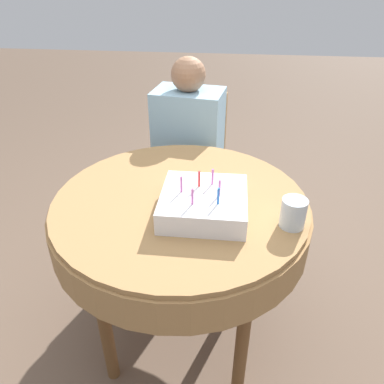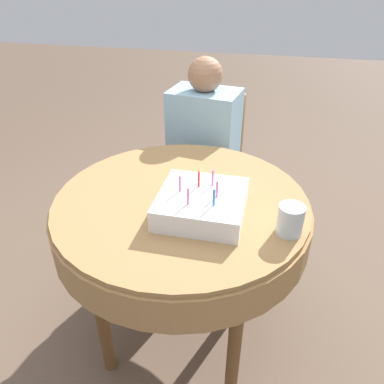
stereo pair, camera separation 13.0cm
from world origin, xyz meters
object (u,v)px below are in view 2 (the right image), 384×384
Objects in this scene: person at (203,144)px; drinking_glass at (290,220)px; birthday_cake at (202,204)px; chair at (207,167)px.

drinking_glass is at bearing -52.14° from person.
person is at bearing 119.47° from drinking_glass.
birthday_cake is at bearing -70.43° from person.
chair is at bearing 116.22° from drinking_glass.
person is at bearing 101.17° from birthday_cake.
birthday_cake is 2.89× the size of drinking_glass.
chair reaches higher than birthday_cake.
chair is 0.89m from birthday_cake.
person is 0.91m from drinking_glass.
chair is at bearing 90.00° from person.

